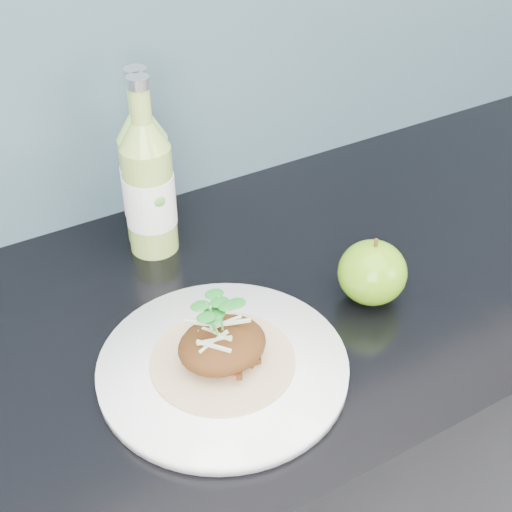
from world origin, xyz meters
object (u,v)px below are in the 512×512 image
(cider_bottle_right, at_px, (146,178))
(green_apple, at_px, (372,272))
(cider_bottle_left, at_px, (149,188))
(dinner_plate, at_px, (223,367))

(cider_bottle_right, bearing_deg, green_apple, -70.53)
(cider_bottle_left, xyz_separation_m, cider_bottle_right, (0.01, 0.03, 0.00))
(green_apple, xyz_separation_m, cider_bottle_left, (-0.20, 0.25, 0.06))
(dinner_plate, xyz_separation_m, cider_bottle_right, (0.04, 0.30, 0.09))
(dinner_plate, distance_m, green_apple, 0.23)
(cider_bottle_left, distance_m, cider_bottle_right, 0.03)
(dinner_plate, xyz_separation_m, cider_bottle_left, (0.03, 0.27, 0.09))
(dinner_plate, bearing_deg, green_apple, 5.05)
(dinner_plate, relative_size, cider_bottle_left, 1.33)
(green_apple, xyz_separation_m, cider_bottle_right, (-0.19, 0.28, 0.06))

